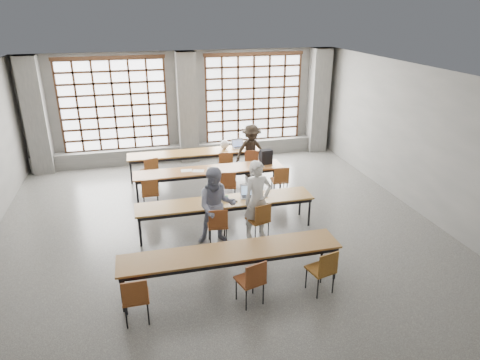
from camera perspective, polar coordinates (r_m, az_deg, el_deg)
name	(u,v)px	position (r m, az deg, el deg)	size (l,w,h in m)	color
floor	(222,235)	(9.71, -2.48, -7.32)	(11.00, 11.00, 0.00)	#464644
ceiling	(219,77)	(8.54, -2.87, 13.56)	(11.00, 11.00, 0.00)	silver
wall_back	(186,106)	(14.21, -7.19, 9.74)	(10.00, 10.00, 0.00)	#5F5F5D
wall_front	(338,354)	(4.43, 12.89, -21.69)	(10.00, 10.00, 0.00)	#5F5F5D
wall_right	(428,144)	(11.04, 23.75, 4.37)	(11.00, 11.00, 0.00)	#5F5F5D
column_left	(36,116)	(14.13, -25.59, 7.67)	(0.60, 0.55, 3.50)	#585856
column_mid	(187,108)	(13.94, -7.04, 9.50)	(0.60, 0.55, 3.50)	#585856
column_right	(318,101)	(15.14, 10.37, 10.33)	(0.60, 0.55, 3.50)	#585856
window_left	(114,106)	(14.02, -16.45, 9.47)	(3.32, 0.12, 3.00)	white
window_right	(253,99)	(14.53, 1.81, 10.79)	(3.32, 0.12, 3.00)	white
sill_ledge	(189,152)	(14.41, -6.80, 3.75)	(9.80, 0.35, 0.50)	#585856
desk_row_a	(196,154)	(12.90, -5.95, 3.50)	(4.00, 0.70, 0.73)	brown
desk_row_b	(209,172)	(11.47, -4.11, 1.14)	(4.00, 0.70, 0.73)	brown
desk_row_c	(226,203)	(9.63, -1.94, -3.11)	(4.00, 0.70, 0.73)	brown
desk_row_d	(231,254)	(7.77, -1.20, -9.81)	(4.00, 0.70, 0.73)	brown
chair_back_left	(150,169)	(12.25, -11.88, 1.46)	(0.52, 0.52, 0.88)	brown
chair_back_mid	(226,163)	(12.49, -1.92, 2.34)	(0.47, 0.48, 0.88)	brown
chair_back_right	(252,160)	(12.67, 1.57, 2.64)	(0.53, 0.53, 0.88)	brown
chair_mid_left	(150,191)	(10.80, -11.88, -1.43)	(0.43, 0.43, 0.88)	maroon
chair_mid_centre	(228,183)	(11.02, -1.57, -0.45)	(0.51, 0.51, 0.88)	#672F14
chair_mid_right	(280,178)	(11.38, 5.39, 0.21)	(0.45, 0.46, 0.88)	brown
chair_front_left	(218,223)	(9.08, -2.99, -5.69)	(0.46, 0.46, 0.88)	brown
chair_front_right	(260,218)	(9.28, 2.67, -5.03)	(0.52, 0.52, 0.88)	brown
chair_near_left	(135,296)	(7.19, -13.78, -14.75)	(0.42, 0.43, 0.88)	brown
chair_near_mid	(252,278)	(7.38, 1.65, -12.94)	(0.52, 0.52, 0.88)	brown
chair_near_right	(324,267)	(7.77, 11.09, -11.38)	(0.51, 0.51, 0.88)	brown
student_male	(258,200)	(9.23, 2.35, -2.74)	(0.65, 0.43, 1.78)	silver
student_female	(217,206)	(9.05, -3.14, -3.51)	(0.83, 0.65, 1.72)	navy
student_back	(251,151)	(12.71, 1.53, 3.91)	(1.02, 0.59, 1.58)	black
laptop_front	(248,194)	(9.79, 1.13, -1.83)	(0.41, 0.37, 0.26)	#AFAFB4
laptop_back	(238,145)	(13.21, -0.25, 4.64)	(0.38, 0.33, 0.26)	#B7B7BC
mouse	(266,196)	(9.80, 3.52, -2.13)	(0.10, 0.06, 0.04)	white
green_box	(223,197)	(9.65, -2.34, -2.35)	(0.25, 0.09, 0.09)	#2B842C
phone	(234,201)	(9.55, -0.76, -2.85)	(0.13, 0.06, 0.01)	black
paper_sheet_a	(187,170)	(11.42, -7.13, 1.27)	(0.30, 0.21, 0.00)	white
paper_sheet_b	(198,171)	(11.36, -5.57, 1.23)	(0.30, 0.21, 0.00)	white
paper_sheet_c	(213,169)	(11.47, -3.63, 1.49)	(0.30, 0.21, 0.00)	white
backpack	(266,157)	(11.78, 3.49, 3.11)	(0.32, 0.20, 0.40)	black
plastic_bag	(224,144)	(13.03, -2.09, 4.76)	(0.26, 0.21, 0.29)	white
red_pouch	(135,294)	(7.28, -13.77, -14.61)	(0.20, 0.08, 0.06)	#B52116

